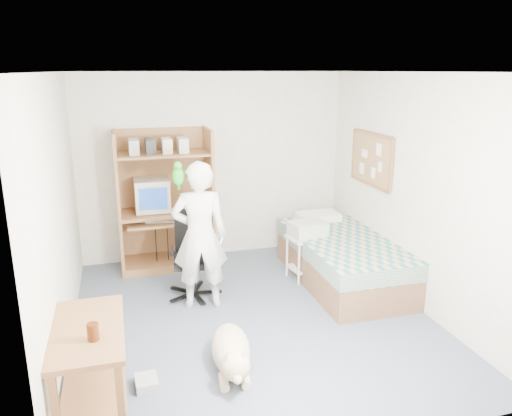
# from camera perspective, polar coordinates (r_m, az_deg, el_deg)

# --- Properties ---
(floor) EXTENTS (4.00, 4.00, 0.00)m
(floor) POSITION_cam_1_polar(r_m,az_deg,el_deg) (5.38, -0.36, -12.38)
(floor) COLOR #4D5569
(floor) RESTS_ON ground
(wall_back) EXTENTS (3.60, 0.02, 2.50)m
(wall_back) POSITION_cam_1_polar(r_m,az_deg,el_deg) (6.83, -4.86, 4.75)
(wall_back) COLOR beige
(wall_back) RESTS_ON floor
(wall_right) EXTENTS (0.02, 4.00, 2.50)m
(wall_right) POSITION_cam_1_polar(r_m,az_deg,el_deg) (5.66, 17.49, 1.83)
(wall_right) COLOR beige
(wall_right) RESTS_ON floor
(wall_left) EXTENTS (0.02, 4.00, 2.50)m
(wall_left) POSITION_cam_1_polar(r_m,az_deg,el_deg) (4.79, -21.64, -0.97)
(wall_left) COLOR beige
(wall_left) RESTS_ON floor
(ceiling) EXTENTS (3.60, 4.00, 0.02)m
(ceiling) POSITION_cam_1_polar(r_m,az_deg,el_deg) (4.76, -0.42, 15.29)
(ceiling) COLOR white
(ceiling) RESTS_ON wall_back
(computer_hutch) EXTENTS (1.20, 0.63, 1.80)m
(computer_hutch) POSITION_cam_1_polar(r_m,az_deg,el_deg) (6.57, -10.33, 0.29)
(computer_hutch) COLOR brown
(computer_hutch) RESTS_ON floor
(bed) EXTENTS (1.02, 2.02, 0.66)m
(bed) POSITION_cam_1_polar(r_m,az_deg,el_deg) (6.21, 9.79, -5.76)
(bed) COLOR brown
(bed) RESTS_ON floor
(side_desk) EXTENTS (0.50, 1.00, 0.75)m
(side_desk) POSITION_cam_1_polar(r_m,az_deg,el_deg) (3.96, -18.40, -16.15)
(side_desk) COLOR brown
(side_desk) RESTS_ON floor
(corkboard) EXTENTS (0.04, 0.94, 0.66)m
(corkboard) POSITION_cam_1_polar(r_m,az_deg,el_deg) (6.36, 13.04, 5.44)
(corkboard) COLOR olive
(corkboard) RESTS_ON wall_right
(office_chair) EXTENTS (0.55, 0.55, 0.97)m
(office_chair) POSITION_cam_1_polar(r_m,az_deg,el_deg) (5.80, -7.22, -6.59)
(office_chair) COLOR black
(office_chair) RESTS_ON floor
(person) EXTENTS (0.63, 0.46, 1.62)m
(person) POSITION_cam_1_polar(r_m,az_deg,el_deg) (5.37, -6.44, -3.16)
(person) COLOR white
(person) RESTS_ON floor
(parrot) EXTENTS (0.12, 0.21, 0.33)m
(parrot) POSITION_cam_1_polar(r_m,az_deg,el_deg) (5.18, -8.88, 3.77)
(parrot) COLOR #13871A
(parrot) RESTS_ON person
(dog) EXTENTS (0.42, 1.05, 0.39)m
(dog) POSITION_cam_1_polar(r_m,az_deg,el_deg) (4.49, -2.82, -16.02)
(dog) COLOR beige
(dog) RESTS_ON floor
(printer_cart) EXTENTS (0.50, 0.43, 0.55)m
(printer_cart) POSITION_cam_1_polar(r_m,az_deg,el_deg) (6.23, 5.87, -4.83)
(printer_cart) COLOR silver
(printer_cart) RESTS_ON floor
(printer) EXTENTS (0.46, 0.38, 0.18)m
(printer) POSITION_cam_1_polar(r_m,az_deg,el_deg) (6.14, 5.94, -2.43)
(printer) COLOR #BAB9B4
(printer) RESTS_ON printer_cart
(crt_monitor) EXTENTS (0.43, 0.46, 0.41)m
(crt_monitor) POSITION_cam_1_polar(r_m,az_deg,el_deg) (6.53, -11.82, 1.52)
(crt_monitor) COLOR beige
(crt_monitor) RESTS_ON computer_hutch
(keyboard) EXTENTS (0.47, 0.23, 0.03)m
(keyboard) POSITION_cam_1_polar(r_m,az_deg,el_deg) (6.46, -10.48, -1.38)
(keyboard) COLOR beige
(keyboard) RESTS_ON computer_hutch
(pencil_cup) EXTENTS (0.08, 0.08, 0.12)m
(pencil_cup) POSITION_cam_1_polar(r_m,az_deg,el_deg) (6.53, -6.96, 0.33)
(pencil_cup) COLOR gold
(pencil_cup) RESTS_ON computer_hutch
(drink_glass) EXTENTS (0.08, 0.08, 0.12)m
(drink_glass) POSITION_cam_1_polar(r_m,az_deg,el_deg) (3.64, -18.13, -13.31)
(drink_glass) COLOR #3F1B0A
(drink_glass) RESTS_ON side_desk
(floor_box_b) EXTENTS (0.19, 0.23, 0.08)m
(floor_box_b) POSITION_cam_1_polar(r_m,az_deg,el_deg) (4.43, -12.41, -18.90)
(floor_box_b) COLOR #A5A5A1
(floor_box_b) RESTS_ON floor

